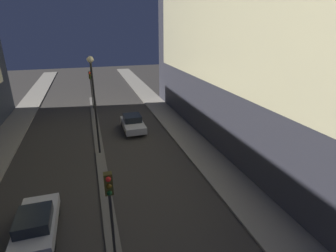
# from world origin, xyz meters

# --- Properties ---
(median_strip) EXTENTS (0.71, 33.41, 0.11)m
(median_strip) POSITION_xyz_m (0.00, 17.71, 0.05)
(median_strip) COLOR #56544F
(median_strip) RESTS_ON ground
(traffic_light_near) EXTENTS (0.32, 0.42, 4.64)m
(traffic_light_near) POSITION_xyz_m (0.00, 4.39, 3.51)
(traffic_light_near) COLOR black
(traffic_light_near) RESTS_ON median_strip
(traffic_light_mid) EXTENTS (0.32, 0.42, 4.64)m
(traffic_light_mid) POSITION_xyz_m (0.00, 28.70, 3.51)
(traffic_light_mid) COLOR black
(traffic_light_mid) RESTS_ON median_strip
(street_lamp) EXTENTS (0.49, 0.49, 7.72)m
(street_lamp) POSITION_xyz_m (0.00, 15.82, 5.22)
(street_lamp) COLOR black
(street_lamp) RESTS_ON median_strip
(car_left_lane) EXTENTS (1.84, 4.20, 1.46)m
(car_left_lane) POSITION_xyz_m (-3.52, 7.48, 0.74)
(car_left_lane) COLOR #B2B2B7
(car_left_lane) RESTS_ON ground
(car_right_lane) EXTENTS (1.94, 4.19, 1.56)m
(car_right_lane) POSITION_xyz_m (3.52, 20.08, 0.78)
(car_right_lane) COLOR #B2B2B7
(car_right_lane) RESTS_ON ground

